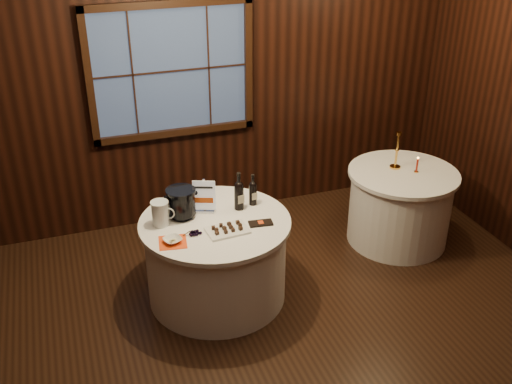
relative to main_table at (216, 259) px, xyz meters
name	(u,v)px	position (x,y,z in m)	size (l,w,h in m)	color
ground	(254,371)	(0.00, -1.00, -0.39)	(6.00, 6.00, 0.00)	black
back_wall	(172,81)	(0.00, 1.48, 1.16)	(6.00, 0.10, 3.00)	black
main_table	(216,259)	(0.00, 0.00, 0.00)	(1.28, 1.28, 0.77)	white
side_table	(399,206)	(2.00, 0.30, 0.00)	(1.08, 1.08, 0.77)	white
sign_stand	(205,201)	(-0.04, 0.17, 0.49)	(0.18, 0.14, 0.31)	#B9B8BF
port_bottle_left	(239,193)	(0.25, 0.13, 0.53)	(0.08, 0.09, 0.34)	black
port_bottle_right	(253,191)	(0.39, 0.17, 0.51)	(0.07, 0.07, 0.29)	black
ice_bucket	(181,202)	(-0.24, 0.16, 0.52)	(0.25, 0.25, 0.26)	black
chocolate_plate	(227,229)	(0.05, -0.20, 0.40)	(0.35, 0.24, 0.05)	white
chocolate_box	(261,223)	(0.34, -0.18, 0.39)	(0.20, 0.10, 0.02)	black
grape_bunch	(195,233)	(-0.21, -0.16, 0.40)	(0.16, 0.07, 0.04)	black
glass_pitcher	(160,213)	(-0.44, 0.08, 0.49)	(0.20, 0.15, 0.21)	silver
orange_napkin	(173,242)	(-0.41, -0.22, 0.38)	(0.22, 0.22, 0.00)	#EE4514
cracker_bowl	(173,240)	(-0.41, -0.22, 0.40)	(0.14, 0.14, 0.03)	white
brass_candlestick	(396,155)	(1.96, 0.41, 0.52)	(0.11, 0.11, 0.38)	gold
red_candle	(417,166)	(2.11, 0.25, 0.45)	(0.04, 0.04, 0.16)	gold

